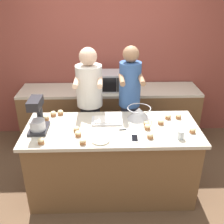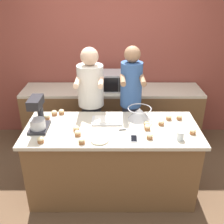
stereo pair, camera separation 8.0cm
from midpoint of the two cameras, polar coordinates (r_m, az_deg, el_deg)
name	(u,v)px [view 2 (the right image)]	position (r m, az deg, el deg)	size (l,w,h in m)	color
ground_plane	(112,189)	(3.56, 0.67, -16.39)	(16.00, 16.00, 0.00)	brown
back_wall	(112,56)	(4.32, 0.55, 12.02)	(10.00, 0.06, 2.70)	brown
island_counter	(112,160)	(3.26, 0.72, -10.42)	(2.01, 0.83, 0.92)	brown
back_counter	(112,115)	(4.31, 0.54, -0.69)	(2.80, 0.60, 0.92)	brown
person_left	(91,107)	(3.56, -3.88, 1.11)	(0.35, 0.51, 1.71)	#232328
person_right	(131,105)	(3.55, 4.72, 1.52)	(0.30, 0.48, 1.72)	#33384C
stand_mixer	(38,116)	(3.01, -15.14, -0.76)	(0.20, 0.30, 0.39)	#232328
mixing_bowl	(139,113)	(3.19, 6.71, -0.28)	(0.29, 0.29, 0.15)	#BCBCC1
baking_tray	(107,120)	(3.13, -0.38, -1.83)	(0.36, 0.22, 0.04)	silver
microwave_oven	(111,81)	(4.07, 0.28, 6.81)	(0.46, 0.38, 0.27)	#B7B7BC
cell_phone	(134,139)	(2.81, 5.62, -5.81)	(0.08, 0.15, 0.01)	silver
drinking_glass	(180,136)	(2.87, 15.46, -5.03)	(0.07, 0.07, 0.09)	silver
small_plate	(100,140)	(2.77, -1.89, -6.11)	(0.20, 0.20, 0.02)	beige
knife	(127,130)	(2.98, 4.11, -3.84)	(0.22, 0.05, 0.01)	#BCBCC1
cupcake_0	(54,113)	(3.35, -11.81, -0.17)	(0.07, 0.07, 0.06)	#9E6038
cupcake_1	(147,124)	(3.06, 8.31, -2.59)	(0.07, 0.07, 0.06)	#9E6038
cupcake_2	(150,136)	(2.83, 9.03, -5.21)	(0.07, 0.07, 0.06)	#9E6038
cupcake_3	(179,117)	(3.29, 15.14, -1.06)	(0.07, 0.07, 0.06)	#9E6038
cupcake_4	(78,133)	(2.86, -6.69, -4.60)	(0.07, 0.07, 0.06)	#9E6038
cupcake_5	(47,117)	(3.27, -13.31, -1.02)	(0.07, 0.07, 0.06)	#9E6038
cupcake_6	(161,122)	(3.12, 11.40, -2.26)	(0.07, 0.07, 0.06)	#9E6038
cupcake_7	(82,141)	(2.73, -5.79, -6.29)	(0.07, 0.07, 0.06)	#9E6038
cupcake_8	(40,140)	(2.82, -14.52, -5.89)	(0.07, 0.07, 0.06)	#9E6038
cupcake_9	(169,117)	(3.26, 12.96, -1.13)	(0.07, 0.07, 0.06)	#9E6038
cupcake_10	(193,131)	(3.02, 17.92, -4.02)	(0.07, 0.07, 0.06)	#9E6038
cupcake_11	(61,112)	(3.36, -10.28, 0.06)	(0.07, 0.07, 0.06)	#9E6038
cupcake_12	(76,129)	(2.95, -7.03, -3.61)	(0.07, 0.07, 0.06)	#9E6038
cupcake_13	(147,127)	(2.99, 8.48, -3.32)	(0.07, 0.07, 0.06)	#9E6038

